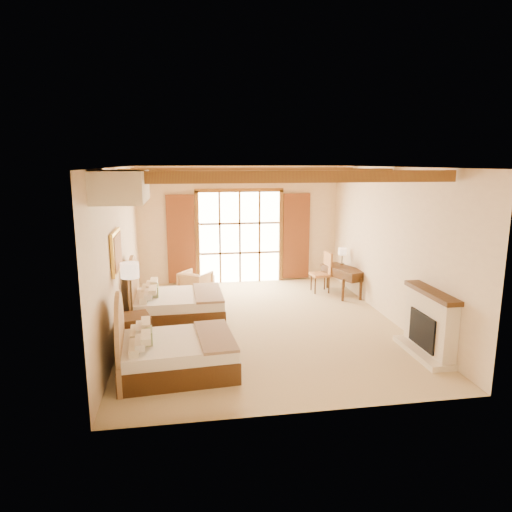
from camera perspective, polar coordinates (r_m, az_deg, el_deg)
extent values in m
plane|color=#D0B88C|center=(9.60, 0.60, -8.42)|extent=(7.00, 7.00, 0.00)
plane|color=beige|center=(12.59, -2.09, 3.91)|extent=(5.50, 0.00, 5.50)
plane|color=beige|center=(9.13, -16.65, 0.47)|extent=(0.00, 7.00, 7.00)
plane|color=beige|center=(10.01, 16.34, 1.44)|extent=(0.00, 7.00, 7.00)
plane|color=#B56733|center=(9.02, 0.64, 11.06)|extent=(7.00, 7.00, 0.00)
cube|color=white|center=(12.61, -2.05, 2.31)|extent=(2.20, 0.02, 2.50)
cube|color=brown|center=(12.48, -9.35, 2.07)|extent=(0.75, 0.06, 2.40)
cube|color=brown|center=(12.87, 5.05, 2.46)|extent=(0.75, 0.06, 2.40)
cube|color=beige|center=(8.49, 20.92, -7.98)|extent=(0.25, 1.30, 1.10)
cube|color=black|center=(8.49, 20.46, -8.67)|extent=(0.18, 0.80, 0.60)
cube|color=beige|center=(8.63, 20.15, -11.18)|extent=(0.45, 1.40, 0.10)
cube|color=#422C10|center=(8.32, 21.15, -4.28)|extent=(0.30, 1.40, 0.08)
cube|color=gold|center=(8.36, -17.08, 0.50)|extent=(0.05, 0.95, 0.75)
cube|color=#B66E36|center=(8.36, -16.88, 0.51)|extent=(0.02, 0.82, 0.62)
cube|color=#F6E6C9|center=(6.95, -16.49, 8.36)|extent=(0.70, 1.40, 0.45)
cube|color=#422C10|center=(7.56, -9.80, -12.87)|extent=(1.90, 1.50, 0.35)
cube|color=white|center=(7.45, -9.87, -10.95)|extent=(1.87, 1.47, 0.19)
cube|color=#876C53|center=(7.42, -5.08, -10.03)|extent=(0.64, 1.43, 0.04)
cube|color=gray|center=(7.40, -13.22, -9.58)|extent=(0.13, 0.38, 0.21)
cube|color=#422C10|center=(9.85, -9.72, -6.92)|extent=(1.91, 1.46, 0.37)
cube|color=white|center=(9.77, -9.78, -5.33)|extent=(1.87, 1.43, 0.20)
cube|color=#876C53|center=(9.75, -6.02, -4.58)|extent=(0.59, 1.47, 0.05)
cube|color=gray|center=(9.72, -12.41, -4.21)|extent=(0.12, 0.39, 0.22)
cube|color=#422C10|center=(8.42, -15.03, -9.35)|extent=(0.68, 0.68, 0.67)
cylinder|color=#3C2F1E|center=(8.85, -15.01, -10.51)|extent=(0.22, 0.22, 0.03)
cylinder|color=#3C2F1E|center=(8.63, -15.24, -6.41)|extent=(0.04, 0.04, 1.31)
cylinder|color=#FFDEBB|center=(8.44, -15.50, -1.73)|extent=(0.33, 0.33, 0.27)
imported|color=tan|center=(11.55, -7.56, -3.41)|extent=(0.94, 0.95, 0.63)
cube|color=#A67856|center=(12.00, -6.50, -3.48)|extent=(0.59, 0.59, 0.36)
cube|color=#422C10|center=(11.73, 10.95, -1.55)|extent=(0.93, 1.37, 0.05)
cube|color=#422C10|center=(11.76, 10.93, -2.11)|extent=(0.90, 1.33, 0.20)
cube|color=#AC7443|center=(11.86, 8.03, -2.32)|extent=(0.50, 0.50, 0.06)
cube|color=#AC7443|center=(11.85, 9.01, -0.86)|extent=(0.09, 0.46, 0.56)
cylinder|color=#3C2F1E|center=(12.12, 10.69, -0.95)|extent=(0.13, 0.13, 0.02)
cylinder|color=#3C2F1E|center=(12.09, 10.71, -0.26)|extent=(0.03, 0.03, 0.30)
cylinder|color=#FFDEBB|center=(12.06, 10.74, 0.58)|extent=(0.21, 0.21, 0.17)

